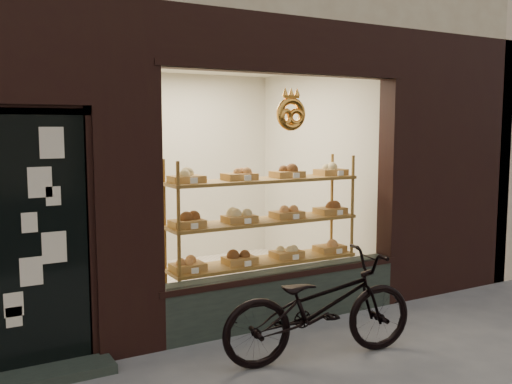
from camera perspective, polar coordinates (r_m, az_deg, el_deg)
display_shelf at (r=6.25m, az=0.78°, el=-4.20°), size 2.20×0.45×1.70m
bicycle at (r=5.09m, az=6.40°, el=-11.29°), size 1.86×0.90×0.94m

